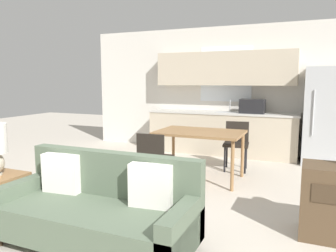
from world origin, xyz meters
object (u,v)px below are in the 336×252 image
(refrigerator, at_px, (327,116))
(couch, at_px, (99,210))
(dining_table, at_px, (200,136))
(dining_chair_near_left, at_px, (154,157))
(dining_chair_far_right, at_px, (236,142))

(refrigerator, height_order, couch, refrigerator)
(couch, bearing_deg, dining_table, 84.33)
(dining_chair_near_left, relative_size, dining_chair_far_right, 1.00)
(refrigerator, bearing_deg, dining_chair_far_right, -144.25)
(refrigerator, distance_m, dining_chair_near_left, 3.50)
(dining_table, relative_size, dining_chair_far_right, 1.59)
(dining_chair_near_left, xyz_separation_m, dining_chair_far_right, (0.83, 1.58, 0.00))
(refrigerator, bearing_deg, dining_chair_near_left, -131.10)
(refrigerator, relative_size, dining_chair_far_right, 2.16)
(dining_chair_near_left, bearing_deg, dining_table, -121.78)
(refrigerator, xyz_separation_m, dining_chair_far_right, (-1.45, -1.04, -0.41))
(couch, bearing_deg, dining_chair_near_left, 96.65)
(refrigerator, height_order, dining_chair_near_left, refrigerator)
(dining_table, xyz_separation_m, couch, (-0.23, -2.37, -0.36))
(dining_chair_far_right, bearing_deg, couch, -108.90)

